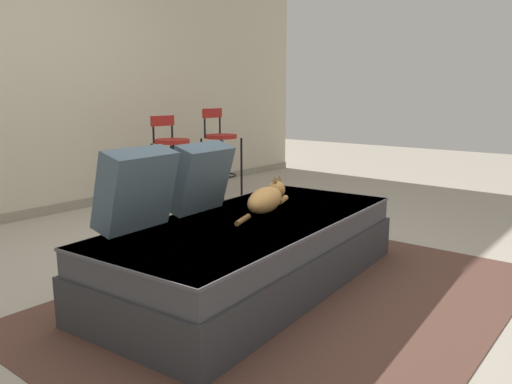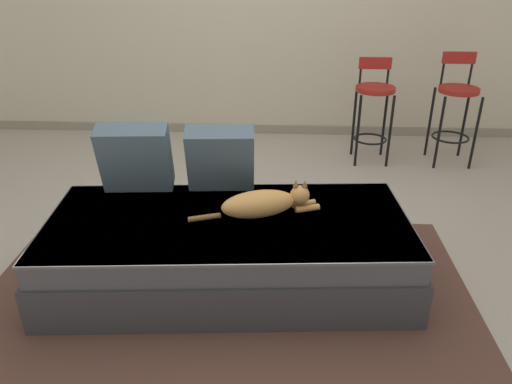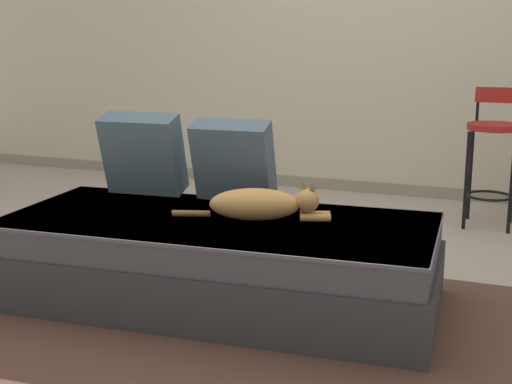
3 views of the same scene
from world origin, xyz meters
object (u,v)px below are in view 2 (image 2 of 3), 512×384
couch (229,249)px  cat (264,203)px  bar_stool_by_doorway (456,103)px  bar_stool_near_window (374,102)px  throw_pillow_corner (135,158)px  throw_pillow_middle (221,158)px

couch → cat: bearing=15.0°
cat → bar_stool_by_doorway: size_ratio=0.76×
cat → bar_stool_near_window: 2.07m
couch → bar_stool_by_doorway: (1.80, 1.91, 0.33)m
couch → throw_pillow_corner: size_ratio=4.74×
bar_stool_by_doorway → cat: bearing=-130.8°
cat → bar_stool_near_window: size_ratio=0.81×
couch → cat: (0.20, 0.05, 0.27)m
couch → bar_stool_near_window: 2.23m
throw_pillow_corner → bar_stool_by_doorway: 2.87m
throw_pillow_corner → cat: bearing=-19.1°
throw_pillow_middle → bar_stool_near_window: size_ratio=0.47×
bar_stool_near_window → couch: bearing=-119.7°
throw_pillow_corner → bar_stool_near_window: 2.31m
couch → throw_pillow_corner: bearing=151.1°
throw_pillow_corner → bar_stool_by_doorway: size_ratio=0.46×
cat → bar_stool_near_window: bar_stool_near_window is taller
throw_pillow_middle → cat: size_ratio=0.58×
couch → bar_stool_near_window: size_ratio=2.31×
cat → bar_stool_near_window: (0.90, 1.86, 0.06)m
couch → bar_stool_near_window: bar_stool_near_window is taller
couch → throw_pillow_corner: (-0.58, 0.32, 0.42)m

